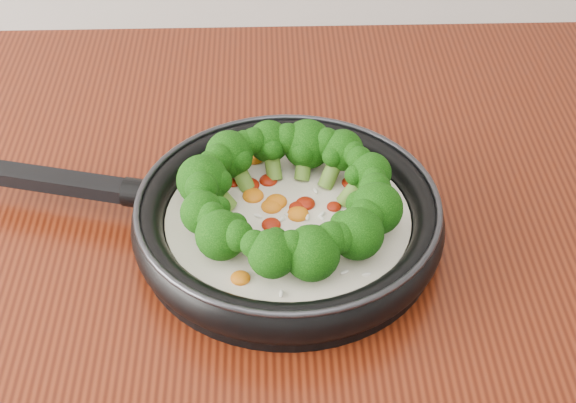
{
  "coord_description": "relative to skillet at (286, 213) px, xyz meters",
  "views": [
    {
      "loc": [
        -0.16,
        0.43,
        1.48
      ],
      "look_at": [
        -0.14,
        1.05,
        0.95
      ],
      "focal_mm": 53.66,
      "sensor_mm": 36.0,
      "label": 1
    }
  ],
  "objects": [
    {
      "name": "skillet",
      "position": [
        0.0,
        0.0,
        0.0
      ],
      "size": [
        0.5,
        0.37,
        0.09
      ],
      "color": "black",
      "rests_on": "counter"
    }
  ]
}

